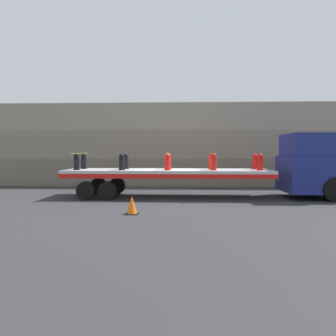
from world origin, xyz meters
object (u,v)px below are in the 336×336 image
object	(u,v)px
fire_hydrant_red_near_3	(214,162)
traffic_cone	(132,205)
fire_hydrant_black_near_1	(122,162)
fire_hydrant_red_far_3	(211,162)
fire_hydrant_red_far_4	(255,162)
truck_cab	(313,166)
fire_hydrant_black_far_0	(84,161)
flatbed_trailer	(155,175)
fire_hydrant_black_near_0	(77,162)
fire_hydrant_red_near_2	(167,162)
fire_hydrant_red_near_4	(260,162)
fire_hydrant_red_far_2	(168,161)
fire_hydrant_black_far_1	(126,161)

from	to	relation	value
fire_hydrant_red_near_3	traffic_cone	xyz separation A→B (m)	(-3.10, -3.71, -1.34)
fire_hydrant_black_near_1	fire_hydrant_red_near_3	bearing A→B (deg)	0.00
fire_hydrant_red_near_3	fire_hydrant_red_far_3	bearing A→B (deg)	90.00
fire_hydrant_red_far_3	fire_hydrant_red_far_4	world-z (taller)	same
fire_hydrant_red_near_3	truck_cab	bearing A→B (deg)	6.60
fire_hydrant_red_far_4	fire_hydrant_red_near_3	bearing A→B (deg)	-152.73
fire_hydrant_red_near_3	traffic_cone	distance (m)	5.02
fire_hydrant_black_far_0	fire_hydrant_red_far_3	distance (m)	6.19
flatbed_trailer	fire_hydrant_red_far_4	world-z (taller)	fire_hydrant_red_far_4
truck_cab	fire_hydrant_black_near_0	world-z (taller)	truck_cab
truck_cab	fire_hydrant_black_near_0	size ratio (longest dim) A/B	3.90
fire_hydrant_red_near_2	fire_hydrant_red_near_4	size ratio (longest dim) A/B	1.00
fire_hydrant_red_far_2	fire_hydrant_red_far_3	bearing A→B (deg)	0.00
fire_hydrant_black_near_0	traffic_cone	world-z (taller)	fire_hydrant_black_near_0
fire_hydrant_black_near_1	fire_hydrant_red_far_4	xyz separation A→B (m)	(6.19, 1.06, 0.00)
fire_hydrant_red_near_2	traffic_cone	bearing A→B (deg)	-105.55
fire_hydrant_red_far_2	fire_hydrant_red_far_3	xyz separation A→B (m)	(2.06, 0.00, 0.00)
fire_hydrant_black_near_0	fire_hydrant_black_far_1	distance (m)	2.32
fire_hydrant_red_near_3	fire_hydrant_red_far_3	distance (m)	1.06
fire_hydrant_red_near_2	fire_hydrant_red_near_4	distance (m)	4.12
fire_hydrant_black_near_1	fire_hydrant_black_far_1	bearing A→B (deg)	90.00
fire_hydrant_red_near_2	fire_hydrant_red_near_3	xyz separation A→B (m)	(2.06, 0.00, 0.00)
fire_hydrant_black_near_0	fire_hydrant_black_far_0	world-z (taller)	same
fire_hydrant_red_near_2	fire_hydrant_red_far_4	size ratio (longest dim) A/B	1.00
fire_hydrant_black_far_1	fire_hydrant_red_far_3	distance (m)	4.12
fire_hydrant_red_near_3	flatbed_trailer	bearing A→B (deg)	168.67
fire_hydrant_red_near_3	fire_hydrant_red_near_4	size ratio (longest dim) A/B	1.00
flatbed_trailer	fire_hydrant_black_far_1	bearing A→B (deg)	160.12
fire_hydrant_red_far_3	fire_hydrant_black_near_0	bearing A→B (deg)	-170.25
fire_hydrant_black_near_1	traffic_cone	size ratio (longest dim) A/B	1.22
fire_hydrant_red_near_3	fire_hydrant_red_near_4	distance (m)	2.06
fire_hydrant_red_far_3	fire_hydrant_red_near_4	size ratio (longest dim) A/B	1.00
fire_hydrant_red_far_3	traffic_cone	world-z (taller)	fire_hydrant_red_far_3
fire_hydrant_black_far_0	fire_hydrant_red_far_2	xyz separation A→B (m)	(4.12, 0.00, 0.00)
flatbed_trailer	fire_hydrant_black_far_0	xyz separation A→B (m)	(-3.53, 0.53, 0.59)
fire_hydrant_black_near_1	fire_hydrant_red_far_2	xyz separation A→B (m)	(2.06, 1.06, 0.00)
truck_cab	fire_hydrant_red_near_3	xyz separation A→B (m)	(-4.59, -0.53, 0.20)
fire_hydrant_black_near_0	fire_hydrant_red_far_4	xyz separation A→B (m)	(8.25, 1.06, 0.00)
fire_hydrant_red_far_4	fire_hydrant_red_near_4	bearing A→B (deg)	-90.00
fire_hydrant_red_far_2	fire_hydrant_red_near_3	distance (m)	2.32
fire_hydrant_red_near_2	fire_hydrant_red_near_4	world-z (taller)	same
fire_hydrant_black_near_1	fire_hydrant_black_far_1	xyz separation A→B (m)	(0.00, 1.06, 0.00)
fire_hydrant_red_far_3	traffic_cone	xyz separation A→B (m)	(-3.10, -4.78, -1.34)
fire_hydrant_black_near_0	fire_hydrant_black_far_0	xyz separation A→B (m)	(0.00, 1.06, 0.00)
truck_cab	traffic_cone	world-z (taller)	truck_cab
fire_hydrant_red_near_2	fire_hydrant_red_far_4	xyz separation A→B (m)	(4.12, 1.06, 0.00)
truck_cab	fire_hydrant_red_near_2	distance (m)	6.68
fire_hydrant_black_far_1	fire_hydrant_red_far_4	bearing A→B (deg)	0.00
fire_hydrant_red_near_2	fire_hydrant_red_far_2	world-z (taller)	same
traffic_cone	flatbed_trailer	bearing A→B (deg)	84.06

